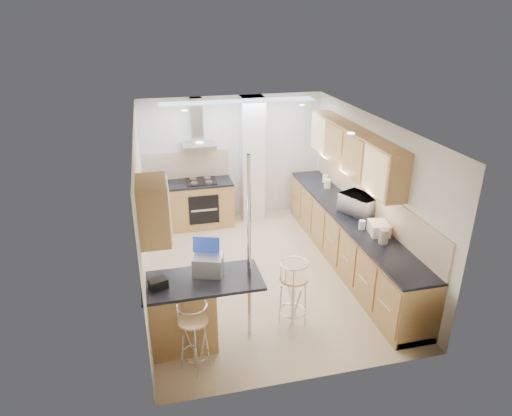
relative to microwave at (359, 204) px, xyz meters
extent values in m
plane|color=tan|center=(-1.62, 0.02, -1.08)|extent=(4.80, 4.80, 0.00)
cube|color=silver|center=(-1.62, 2.42, 0.17)|extent=(3.60, 0.04, 2.50)
cube|color=silver|center=(-1.62, -2.38, 0.17)|extent=(3.60, 0.04, 2.50)
cube|color=silver|center=(-3.42, 0.02, 0.17)|extent=(0.04, 4.80, 2.50)
cube|color=silver|center=(0.18, 0.02, 0.17)|extent=(0.04, 4.80, 2.50)
cube|color=white|center=(-1.62, 0.02, 1.42)|extent=(3.60, 4.80, 0.02)
cube|color=#A07440|center=(0.01, 0.42, 0.80)|extent=(0.34, 3.00, 0.72)
cube|color=#A07440|center=(-3.25, -1.33, 0.80)|extent=(0.34, 0.62, 0.72)
cube|color=beige|center=(0.16, 0.02, 0.10)|extent=(0.03, 4.40, 0.56)
cube|color=beige|center=(-2.57, 2.41, 0.10)|extent=(1.70, 0.03, 0.56)
cube|color=white|center=(-1.27, 2.22, 0.17)|extent=(0.45, 0.40, 2.50)
cube|color=#AFB1B4|center=(-2.32, 2.17, 0.54)|extent=(0.62, 0.48, 0.08)
cube|color=#AFB1B4|center=(-2.32, 2.31, 0.98)|extent=(0.22, 0.20, 0.88)
cylinder|color=silver|center=(-2.15, -1.43, 0.17)|extent=(0.05, 0.05, 2.50)
cube|color=black|center=(-2.32, 1.81, -0.63)|extent=(0.58, 0.02, 0.58)
cube|color=black|center=(-2.32, 2.12, -0.16)|extent=(0.58, 0.50, 0.02)
cube|color=tan|center=(-1.62, 1.82, 1.40)|extent=(2.80, 0.35, 0.02)
cube|color=#A07440|center=(-0.12, 0.02, -0.64)|extent=(0.60, 4.40, 0.88)
cube|color=black|center=(-0.12, 0.02, -0.18)|extent=(0.63, 4.40, 0.04)
cube|color=#A07440|center=(-2.57, 2.12, -0.64)|extent=(1.70, 0.60, 0.88)
cube|color=black|center=(-2.57, 2.12, -0.18)|extent=(1.70, 0.63, 0.04)
cube|color=#A07440|center=(-2.75, -1.43, -0.63)|extent=(1.35, 0.62, 0.90)
cube|color=black|center=(-2.75, -1.43, -0.16)|extent=(1.47, 0.72, 0.04)
imported|color=silver|center=(0.00, 0.00, 0.00)|extent=(0.61, 0.70, 0.33)
cube|color=#93949A|center=(-2.65, -1.30, -0.02)|extent=(0.42, 0.37, 0.25)
cube|color=black|center=(-3.28, -1.47, -0.09)|extent=(0.25, 0.21, 0.11)
cylinder|color=white|center=(-0.06, 1.23, -0.08)|extent=(0.16, 0.16, 0.17)
cylinder|color=white|center=(0.02, 1.54, -0.09)|extent=(0.14, 0.14, 0.14)
cylinder|color=#B2A58E|center=(-0.10, -1.03, -0.05)|extent=(0.14, 0.14, 0.22)
cylinder|color=silver|center=(-0.20, -0.54, -0.09)|extent=(0.11, 0.11, 0.14)
cube|color=white|center=(-0.03, -0.74, -0.07)|extent=(0.33, 0.39, 0.18)
cylinder|color=#AFB1B4|center=(-3.17, 2.05, -0.06)|extent=(0.16, 0.16, 0.21)
camera|label=1|loc=(-3.21, -6.23, 2.90)|focal=32.00mm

